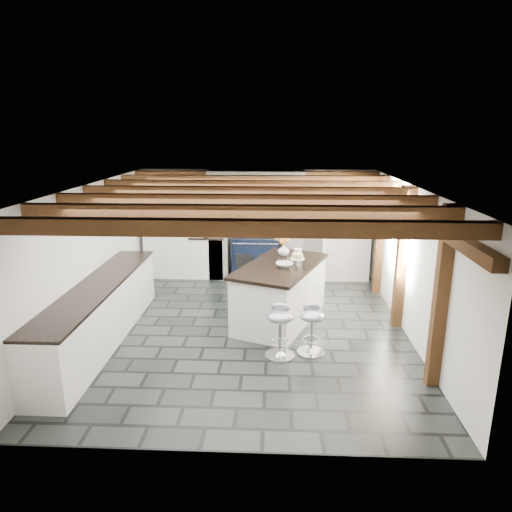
{
  "coord_description": "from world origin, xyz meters",
  "views": [
    {
      "loc": [
        0.43,
        -6.85,
        3.11
      ],
      "look_at": [
        0.1,
        0.4,
        1.1
      ],
      "focal_mm": 32.0,
      "sensor_mm": 36.0,
      "label": 1
    }
  ],
  "objects_px": {
    "range_cooker": "(256,256)",
    "bar_stool_near": "(312,323)",
    "kitchen_island": "(280,292)",
    "bar_stool_far": "(280,325)"
  },
  "relations": [
    {
      "from": "range_cooker",
      "to": "bar_stool_near",
      "type": "relative_size",
      "value": 1.35
    },
    {
      "from": "kitchen_island",
      "to": "bar_stool_far",
      "type": "distance_m",
      "value": 1.28
    },
    {
      "from": "bar_stool_far",
      "to": "range_cooker",
      "type": "bearing_deg",
      "value": 110.03
    },
    {
      "from": "range_cooker",
      "to": "bar_stool_near",
      "type": "bearing_deg",
      "value": -74.93
    },
    {
      "from": "range_cooker",
      "to": "kitchen_island",
      "type": "distance_m",
      "value": 2.42
    },
    {
      "from": "kitchen_island",
      "to": "bar_stool_near",
      "type": "distance_m",
      "value": 1.24
    },
    {
      "from": "range_cooker",
      "to": "bar_stool_near",
      "type": "height_order",
      "value": "range_cooker"
    },
    {
      "from": "bar_stool_far",
      "to": "kitchen_island",
      "type": "bearing_deg",
      "value": 101.72
    },
    {
      "from": "bar_stool_near",
      "to": "bar_stool_far",
      "type": "xyz_separation_m",
      "value": [
        -0.44,
        -0.12,
        0.03
      ]
    },
    {
      "from": "kitchen_island",
      "to": "bar_stool_near",
      "type": "bearing_deg",
      "value": -47.41
    }
  ]
}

